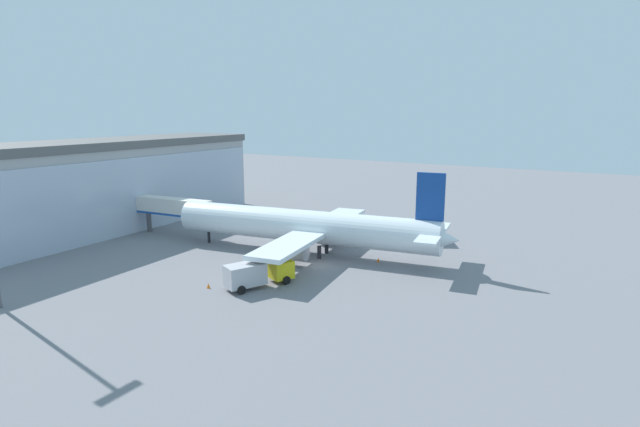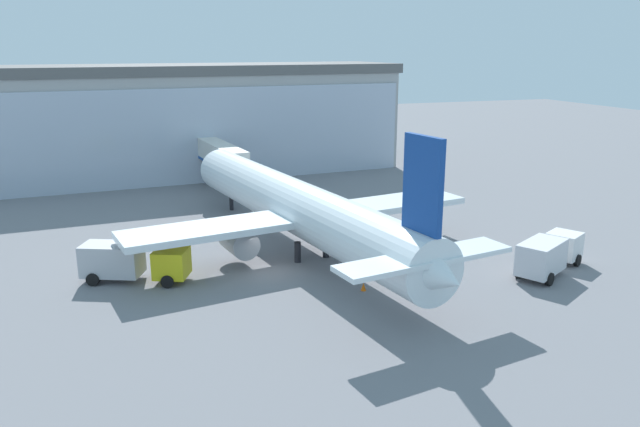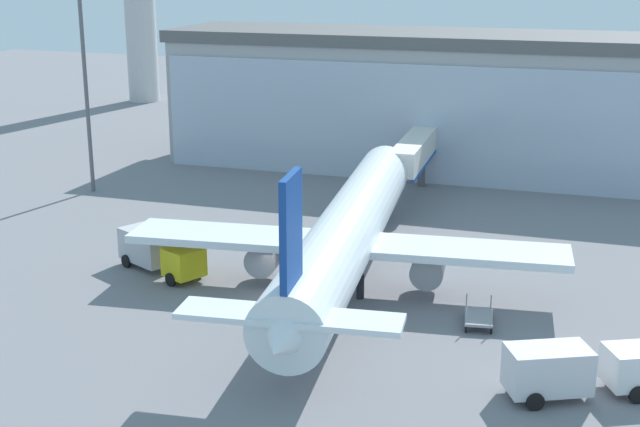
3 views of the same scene
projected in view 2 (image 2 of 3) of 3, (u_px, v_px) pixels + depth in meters
name	position (u px, v px, depth m)	size (l,w,h in m)	color
ground	(270.00, 272.00, 45.19)	(240.00, 240.00, 0.00)	slate
terminal_building	(190.00, 120.00, 78.82)	(54.38, 16.70, 13.65)	#9F9F9F
jet_bridge	(222.00, 157.00, 68.52)	(3.53, 12.95, 5.46)	silver
airplane	(299.00, 208.00, 48.74)	(28.43, 38.35, 11.16)	white
catering_truck	(131.00, 261.00, 43.12)	(7.57, 4.95, 2.65)	yellow
fuel_truck	(549.00, 253.00, 44.71)	(7.45, 5.47, 2.65)	silver
baggage_cart	(425.00, 246.00, 49.39)	(2.16, 3.08, 1.50)	gray
safety_cone_nose	(363.00, 287.00, 41.70)	(0.36, 0.36, 0.55)	orange
safety_cone_wingtip	(87.00, 264.00, 46.10)	(0.36, 0.36, 0.55)	orange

